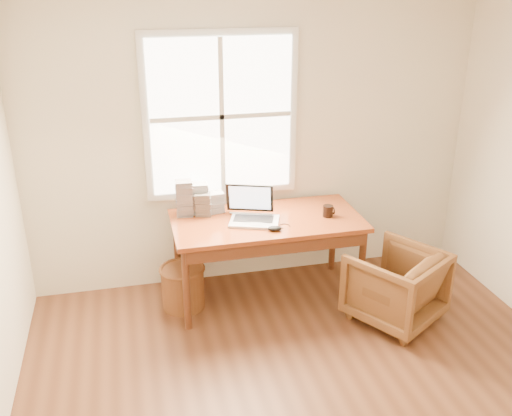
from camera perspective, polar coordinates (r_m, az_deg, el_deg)
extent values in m
cube|color=#ECE3C8|center=(5.04, -0.16, 6.72)|extent=(4.00, 0.02, 2.60)
cube|color=silver|center=(4.88, -3.53, 9.18)|extent=(1.32, 0.05, 1.42)
cube|color=white|center=(4.86, -3.47, 9.10)|extent=(1.20, 0.02, 1.30)
cube|color=silver|center=(4.85, -3.45, 9.07)|extent=(0.04, 0.02, 1.30)
cube|color=silver|center=(4.85, -3.45, 9.07)|extent=(1.20, 0.02, 0.04)
cube|color=brown|center=(4.82, 1.10, -1.28)|extent=(1.60, 0.80, 0.04)
imported|color=brown|center=(4.83, 13.77, -7.55)|extent=(0.92, 0.92, 0.62)
cylinder|color=brown|center=(4.96, -7.31, -7.89)|extent=(0.47, 0.47, 0.36)
ellipsoid|color=black|center=(4.58, 1.89, -2.06)|extent=(0.13, 0.09, 0.04)
cylinder|color=black|center=(4.87, 7.20, -0.30)|extent=(0.09, 0.09, 0.10)
cube|color=silver|center=(4.90, -5.62, 1.00)|extent=(0.14, 0.12, 0.27)
cube|color=#29292E|center=(4.86, -5.31, 0.42)|extent=(0.15, 0.14, 0.20)
cube|color=#A5A5B2|center=(4.86, -7.17, 0.99)|extent=(0.15, 0.13, 0.31)
cube|color=silver|center=(4.93, -4.17, 0.61)|extent=(0.16, 0.14, 0.18)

